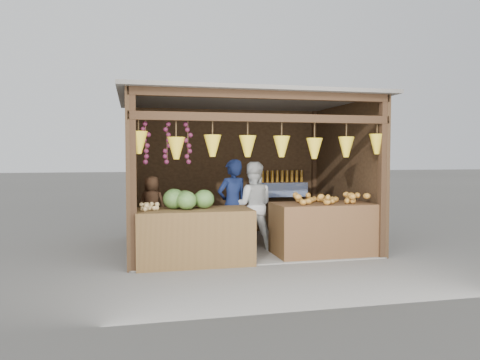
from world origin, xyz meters
name	(u,v)px	position (x,y,z in m)	size (l,w,h in m)	color
ground	(243,246)	(0.00, 0.00, 0.00)	(80.00, 80.00, 0.00)	#514F49
stall_structure	(242,154)	(-0.03, -0.04, 1.67)	(4.30, 3.30, 2.66)	slate
back_shelf	(277,192)	(1.05, 1.28, 0.87)	(1.25, 0.32, 1.32)	#382314
counter_left	(194,236)	(-1.04, -1.14, 0.41)	(1.74, 0.85, 0.83)	#4B3219
counter_right	(322,229)	(1.10, -1.02, 0.43)	(1.60, 0.85, 0.86)	#4C3319
stool	(152,241)	(-1.61, 0.14, 0.14)	(0.30, 0.30, 0.28)	black
man_standing	(232,205)	(-0.27, -0.34, 0.79)	(0.58, 0.38, 1.58)	#111C43
woman_standing	(253,206)	(0.10, -0.30, 0.77)	(0.75, 0.58, 1.53)	silver
vendor_seated	(152,204)	(-1.61, 0.14, 0.78)	(0.49, 0.32, 1.00)	brown
melon_pile	(189,198)	(-1.10, -1.06, 0.99)	(1.00, 0.50, 0.32)	#174B14
tanfruit_pile	(149,206)	(-1.70, -1.17, 0.89)	(0.34, 0.40, 0.13)	tan
mango_pile	(330,197)	(1.20, -1.05, 0.97)	(1.40, 0.64, 0.22)	#CC4B1B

